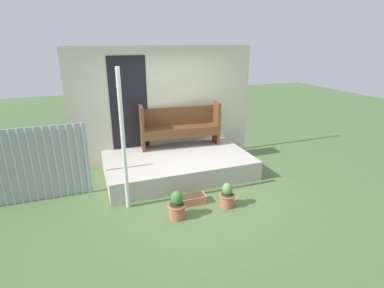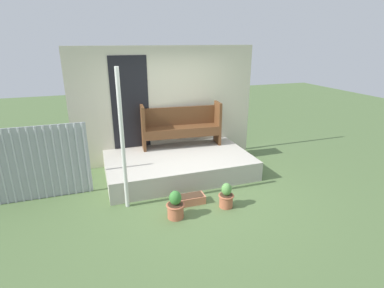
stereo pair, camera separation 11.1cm
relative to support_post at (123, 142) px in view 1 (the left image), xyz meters
The scene contains 9 objects.
ground_plane 1.69m from the support_post, ahead, with size 24.00×24.00×0.00m, color #516B3D.
porch_slab 1.84m from the support_post, 39.03° to the left, with size 2.99×1.77×0.40m.
house_wall 2.23m from the support_post, 58.20° to the left, with size 4.19×0.08×2.60m.
fence_corrugated 1.90m from the support_post, 154.85° to the left, with size 2.23×0.05×1.35m.
support_post is the anchor object (origin of this frame).
bench 2.20m from the support_post, 47.72° to the left, with size 1.80×0.54×0.98m.
flower_pot_left 1.33m from the support_post, 41.05° to the right, with size 0.30×0.30×0.47m.
flower_pot_middle 1.96m from the support_post, 19.41° to the right, with size 0.27×0.27×0.44m.
planter_box_rect 1.54m from the support_post, 13.96° to the right, with size 0.51×0.24×0.15m.
Camera 1 is at (-1.73, -4.70, 2.71)m, focal length 28.00 mm.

